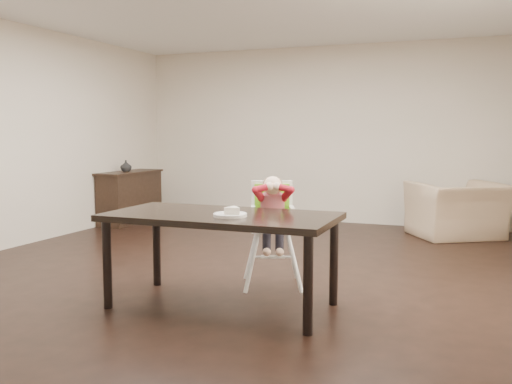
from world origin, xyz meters
TOP-DOWN VIEW (x-y plane):
  - ground at (0.00, 0.00)m, footprint 7.00×7.00m
  - room_walls at (0.00, 0.00)m, footprint 6.02×7.02m
  - dining_table at (0.34, -1.08)m, footprint 1.80×0.90m
  - high_chair at (0.49, -0.31)m, footprint 0.54×0.54m
  - plate at (0.48, -1.20)m, footprint 0.31×0.31m
  - armchair at (1.98, 2.80)m, footprint 1.33×1.20m
  - sideboard at (-2.78, 2.31)m, footprint 0.44×1.26m
  - vase at (-2.78, 2.21)m, footprint 0.17×0.18m

SIDE VIEW (x-z plane):
  - ground at x=0.00m, z-range 0.00..0.00m
  - sideboard at x=-2.78m, z-range 0.00..0.79m
  - armchair at x=1.98m, z-range 0.00..0.97m
  - dining_table at x=0.34m, z-range 0.30..1.05m
  - high_chair at x=0.49m, z-range 0.20..1.20m
  - plate at x=0.48m, z-range 0.74..0.81m
  - vase at x=-2.78m, z-range 0.79..0.96m
  - room_walls at x=0.00m, z-range 0.50..3.21m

